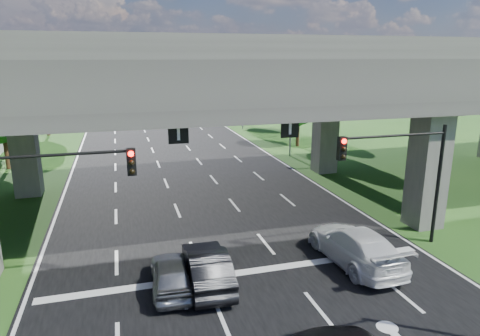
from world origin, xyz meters
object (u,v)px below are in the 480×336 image
signal_right (403,165)px  car_dark (207,267)px  streetlight_far (287,94)px  car_white (355,246)px  car_silver (171,274)px  signal_left (41,193)px  streetlight_beyond (239,83)px

signal_right → car_dark: size_ratio=1.29×
streetlight_far → car_white: bearing=-103.7°
car_silver → signal_right: bearing=-172.3°
signal_right → car_silver: size_ratio=1.52×
signal_left → car_white: 13.28m
signal_left → car_dark: size_ratio=1.29×
car_silver → car_white: size_ratio=0.69×
car_dark → streetlight_far: bearing=-117.2°
signal_right → streetlight_far: 20.25m
signal_right → car_white: size_ratio=1.05×
car_dark → car_silver: bearing=2.3°
signal_right → signal_left: 15.65m
streetlight_far → streetlight_beyond: bearing=90.0°
streetlight_far → car_white: (-5.10, -21.00, -4.99)m
streetlight_beyond → car_silver: size_ratio=2.53×
signal_right → streetlight_beyond: size_ratio=0.60×
signal_left → streetlight_far: 26.95m
car_white → signal_left: bearing=-6.6°
signal_left → car_silver: bearing=-11.7°
signal_left → streetlight_beyond: bearing=63.6°
streetlight_beyond → car_silver: streetlight_beyond is taller
streetlight_far → car_dark: (-11.90, -21.00, -5.05)m
car_white → streetlight_far: bearing=-106.0°
signal_left → car_silver: signal_left is taller
signal_left → signal_right: bearing=0.0°
streetlight_beyond → car_white: 37.68m
signal_left → car_white: size_ratio=1.05×
signal_left → streetlight_far: size_ratio=0.60×
streetlight_far → car_silver: bearing=-122.5°
streetlight_beyond → car_white: bearing=-97.8°
signal_right → car_silver: 11.66m
car_dark → car_white: car_white is taller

